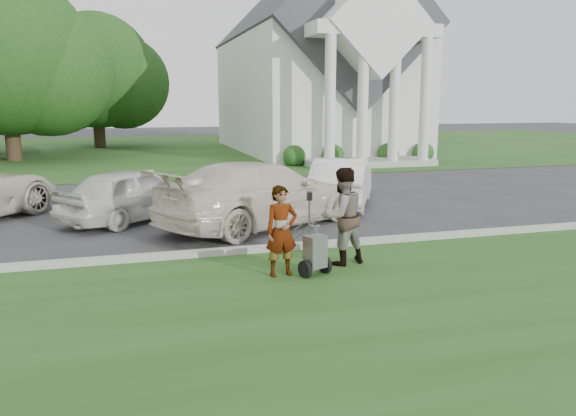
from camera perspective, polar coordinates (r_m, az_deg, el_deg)
name	(u,v)px	position (r m, az deg, el deg)	size (l,w,h in m)	color
ground	(258,261)	(11.06, -3.11, -5.35)	(120.00, 120.00, 0.00)	#333335
grass_strip	(304,315)	(8.32, 1.68, -10.84)	(80.00, 7.00, 0.01)	#234819
church_lawn	(163,149)	(37.56, -12.56, 5.83)	(80.00, 30.00, 0.01)	#234819
curb	(251,250)	(11.56, -3.73, -4.27)	(80.00, 0.18, 0.15)	#9E9E93
church	(314,54)	(35.47, 2.69, 15.39)	(9.19, 19.00, 24.10)	white
tree_left	(6,61)	(32.89, -26.76, 13.20)	(10.63, 8.40, 9.71)	#332316
tree_back	(96,76)	(40.41, -18.95, 12.54)	(9.61, 7.60, 8.89)	#332316
striping_cart	(315,252)	(10.01, 2.73, -4.54)	(0.79, 1.15, 0.99)	black
person_left	(281,232)	(9.88, -0.67, -2.45)	(0.59, 0.39, 1.62)	#999999
person_right	(342,217)	(10.64, 5.51, -0.91)	(0.90, 0.70, 1.85)	#999999
parking_meter_near	(309,216)	(11.11, 2.17, -0.79)	(0.10, 0.09, 1.34)	gray
car_b	(135,194)	(15.15, -15.26, 1.40)	(1.66, 4.12, 1.41)	silver
car_c	(261,194)	(13.96, -2.76, 1.44)	(2.27, 5.58, 1.62)	beige
car_d	(342,181)	(16.87, 5.52, 2.70)	(1.52, 4.35, 1.43)	silver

